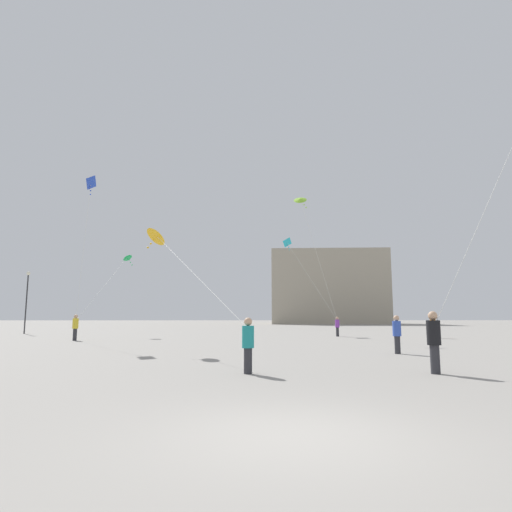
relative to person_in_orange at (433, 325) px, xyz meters
name	(u,v)px	position (x,y,z in m)	size (l,w,h in m)	color
ground_plane	(295,436)	(-13.63, -26.28, -1.01)	(300.00, 300.00, 0.00)	gray
person_in_orange	(433,325)	(0.00, 0.00, 0.00)	(0.40, 0.40, 1.84)	#2D2D33
person_in_purple	(337,326)	(-6.65, 2.81, -0.14)	(0.35, 0.35, 1.59)	#2D2D33
person_in_teal	(248,343)	(-14.21, -19.68, -0.12)	(0.35, 0.35, 1.62)	#2D2D33
person_in_blue	(397,333)	(-7.49, -13.26, -0.08)	(0.37, 0.37, 1.69)	#2D2D33
person_in_black	(434,339)	(-8.74, -19.86, -0.02)	(0.39, 0.39, 1.81)	#2D2D33
person_in_yellow	(75,326)	(-25.73, -2.48, -0.05)	(0.38, 0.38, 1.76)	#2D2D33
kite_amber_diamond	(157,236)	(-18.71, -10.97, 4.63)	(5.25, 9.50, 4.83)	yellow
kite_emerald_diamond	(127,259)	(-24.34, 4.59, 5.52)	(1.89, 7.71, 5.63)	green
kite_cyan_delta	(288,244)	(-10.15, 7.31, 7.32)	(4.12, 5.18, 7.55)	#1EB2C6
kite_lime_diamond	(301,201)	(-10.06, -1.27, 9.15)	(4.02, 4.64, 9.33)	#8CD12D
kite_cobalt_delta	(90,186)	(-23.92, -6.15, 8.66)	(2.08, 4.36, 8.93)	blue
building_left_hall	(327,288)	(3.37, 57.95, 6.40)	(24.19, 16.72, 14.82)	#A39984
lamppost_east	(27,293)	(-34.68, 8.87, 2.82)	(0.36, 0.36, 5.84)	#2D2D30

